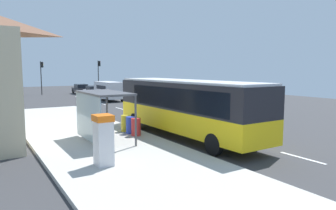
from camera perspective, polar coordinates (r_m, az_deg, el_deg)
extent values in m
cube|color=#38383A|center=(30.72, -9.11, -0.73)|extent=(56.00, 92.00, 0.04)
cube|color=beige|center=(17.41, -13.54, -6.01)|extent=(6.20, 30.00, 0.18)
cube|color=silver|center=(14.88, 23.21, -8.84)|extent=(0.16, 2.20, 0.01)
cube|color=silver|center=(18.12, 10.17, -5.71)|extent=(0.16, 2.20, 0.01)
cube|color=silver|center=(22.03, 1.49, -3.43)|extent=(0.16, 2.20, 0.01)
cube|color=silver|center=(26.31, -4.45, -1.82)|extent=(0.16, 2.20, 0.01)
cube|color=silver|center=(30.81, -8.68, -0.65)|extent=(0.16, 2.20, 0.01)
cube|color=silver|center=(35.45, -11.82, 0.21)|extent=(0.16, 2.20, 0.01)
cube|color=silver|center=(40.17, -14.23, 0.88)|extent=(0.16, 2.20, 0.01)
cube|color=silver|center=(44.95, -16.13, 1.40)|extent=(0.16, 2.20, 0.01)
cube|color=yellow|center=(17.55, 3.17, -2.46)|extent=(2.78, 11.06, 1.15)
cube|color=black|center=(17.40, 3.20, 1.77)|extent=(2.78, 11.06, 1.45)
cube|color=silver|center=(17.35, 3.21, 4.32)|extent=(2.65, 10.84, 0.12)
cube|color=black|center=(22.03, -5.20, 2.56)|extent=(2.30, 0.18, 1.22)
cube|color=black|center=(16.30, 0.80, 1.21)|extent=(0.30, 8.58, 1.10)
cylinder|color=black|center=(20.35, -5.93, -2.88)|extent=(0.31, 1.01, 1.00)
cylinder|color=black|center=(21.46, -0.55, -2.36)|extent=(0.31, 1.01, 1.00)
cylinder|color=black|center=(14.14, 8.34, -7.10)|extent=(0.31, 1.01, 1.00)
cylinder|color=black|center=(15.69, 14.59, -5.88)|extent=(0.31, 1.01, 1.00)
cube|color=silver|center=(38.91, -10.71, 2.73)|extent=(2.03, 5.21, 1.96)
cube|color=black|center=(38.89, -10.72, 3.22)|extent=(2.06, 3.13, 0.44)
cylinder|color=black|center=(37.48, -8.29, 1.13)|extent=(0.22, 0.68, 0.68)
cylinder|color=black|center=(36.80, -10.86, 0.99)|extent=(0.22, 0.68, 0.68)
cylinder|color=black|center=(41.17, -10.52, 1.57)|extent=(0.22, 0.68, 0.68)
cylinder|color=black|center=(40.55, -12.88, 1.44)|extent=(0.22, 0.68, 0.68)
cube|color=black|center=(50.79, -15.59, 2.67)|extent=(1.93, 4.45, 0.60)
cube|color=black|center=(50.56, -15.56, 3.34)|extent=(1.66, 2.42, 0.60)
cylinder|color=black|center=(52.07, -16.86, 2.39)|extent=(0.22, 0.65, 0.64)
cylinder|color=black|center=(52.46, -15.12, 2.47)|extent=(0.22, 0.65, 0.64)
cylinder|color=black|center=(49.16, -16.08, 2.19)|extent=(0.22, 0.65, 0.64)
cylinder|color=black|center=(49.57, -14.23, 2.28)|extent=(0.22, 0.65, 0.64)
cube|color=#B7B7BC|center=(44.94, -13.44, 2.26)|extent=(1.96, 4.46, 0.60)
cube|color=black|center=(44.71, -13.39, 3.02)|extent=(1.67, 2.43, 0.60)
cylinder|color=black|center=(46.19, -14.92, 1.96)|extent=(0.22, 0.65, 0.64)
cylinder|color=black|center=(46.63, -12.97, 2.05)|extent=(0.22, 0.65, 0.64)
cylinder|color=black|center=(43.30, -13.92, 1.70)|extent=(0.22, 0.65, 0.64)
cylinder|color=black|center=(43.77, -11.85, 1.80)|extent=(0.22, 0.65, 0.64)
cube|color=silver|center=(12.16, -11.66, -6.84)|extent=(0.60, 0.70, 1.70)
cube|color=orange|center=(11.97, -11.76, -2.32)|extent=(0.66, 0.76, 0.24)
cube|color=black|center=(12.20, -10.31, -5.46)|extent=(0.03, 0.36, 0.44)
cylinder|color=red|center=(17.37, -5.85, -3.99)|extent=(0.52, 0.52, 0.95)
cylinder|color=blue|center=(18.00, -6.82, -3.63)|extent=(0.52, 0.52, 0.95)
cylinder|color=yellow|center=(18.63, -7.72, -3.30)|extent=(0.52, 0.52, 0.95)
cylinder|color=#2D2D2D|center=(52.17, -12.55, 5.04)|extent=(0.14, 0.14, 5.22)
cube|color=black|center=(52.24, -12.37, 7.36)|extent=(0.24, 0.28, 0.84)
sphere|color=red|center=(52.28, -12.26, 7.67)|extent=(0.16, 0.16, 0.16)
sphere|color=#3C2C03|center=(52.28, -12.25, 7.36)|extent=(0.16, 0.16, 0.16)
sphere|color=black|center=(52.27, -12.24, 7.05)|extent=(0.16, 0.16, 0.16)
cylinder|color=#2D2D2D|center=(50.83, -22.07, 4.55)|extent=(0.14, 0.14, 4.99)
cube|color=black|center=(50.85, -21.92, 6.81)|extent=(0.24, 0.28, 0.84)
sphere|color=#360606|center=(50.88, -21.80, 7.13)|extent=(0.16, 0.16, 0.16)
sphere|color=#F2B20C|center=(50.88, -21.79, 6.81)|extent=(0.16, 0.16, 0.16)
sphere|color=black|center=(50.87, -21.77, 6.50)|extent=(0.16, 0.16, 0.16)
cube|color=#4C4C51|center=(16.14, -11.60, 2.19)|extent=(1.80, 4.00, 0.10)
cube|color=#8CA5B2|center=(16.00, -14.37, -2.25)|extent=(0.06, 3.80, 2.30)
cylinder|color=#4C4C51|center=(14.86, -5.90, -2.85)|extent=(0.10, 0.10, 2.44)
cylinder|color=#4C4C51|center=(18.33, -11.04, -1.16)|extent=(0.10, 0.10, 2.44)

